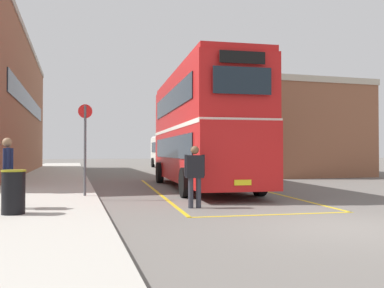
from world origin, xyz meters
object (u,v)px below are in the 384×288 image
object	(u,v)px
single_deck_bus	(171,150)
litter_bin	(13,192)
pedestrian_waiting_near	(8,167)
double_decker_bus	(201,128)
pedestrian_boarding	(195,172)
bus_stop_sign	(85,141)

from	to	relation	value
single_deck_bus	litter_bin	xyz separation A→B (m)	(-9.88, -27.24, -1.01)
pedestrian_waiting_near	double_decker_bus	bearing A→B (deg)	40.08
double_decker_bus	pedestrian_waiting_near	distance (m)	8.81
double_decker_bus	pedestrian_boarding	xyz separation A→B (m)	(-1.95, -5.76, -1.54)
single_deck_bus	pedestrian_boarding	size ratio (longest dim) A/B	5.64
single_deck_bus	pedestrian_waiting_near	size ratio (longest dim) A/B	5.49
double_decker_bus	bus_stop_sign	world-z (taller)	double_decker_bus
single_deck_bus	bus_stop_sign	distance (m)	25.09
litter_bin	double_decker_bus	bearing A→B (deg)	45.93
double_decker_bus	single_deck_bus	world-z (taller)	double_decker_bus
pedestrian_boarding	litter_bin	size ratio (longest dim) A/B	1.71
double_decker_bus	bus_stop_sign	distance (m)	5.71
bus_stop_sign	single_deck_bus	bearing A→B (deg)	70.79
pedestrian_boarding	bus_stop_sign	xyz separation A→B (m)	(-2.82, 2.69, 0.89)
single_deck_bus	bus_stop_sign	size ratio (longest dim) A/B	3.29
double_decker_bus	litter_bin	distance (m)	9.38
pedestrian_boarding	bus_stop_sign	distance (m)	4.00
double_decker_bus	pedestrian_waiting_near	size ratio (longest dim) A/B	6.34
pedestrian_boarding	bus_stop_sign	world-z (taller)	bus_stop_sign
pedestrian_boarding	bus_stop_sign	size ratio (longest dim) A/B	0.58
pedestrian_boarding	bus_stop_sign	bearing A→B (deg)	136.26
pedestrian_boarding	litter_bin	distance (m)	4.54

